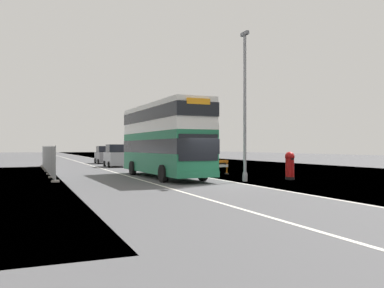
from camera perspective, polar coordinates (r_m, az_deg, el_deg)
name	(u,v)px	position (r m, az deg, el deg)	size (l,w,h in m)	color
ground	(224,186)	(21.31, 4.67, -5.98)	(140.00, 280.00, 0.10)	#4C4C4F
double_decker_bus	(164,139)	(26.32, -4.09, 0.74)	(3.01, 11.05, 4.79)	#1E6B47
lamppost_foreground	(245,111)	(23.59, 7.58, 4.77)	(0.29, 0.70, 8.77)	gray
red_pillar_postbox	(290,164)	(25.16, 13.83, -2.85)	(0.59, 0.59, 1.72)	black
roadworks_barrier	(217,166)	(29.14, 3.62, -3.11)	(1.70, 0.61, 1.05)	orange
construction_site_fence	(47,159)	(34.19, -20.03, -2.09)	(0.44, 20.60, 2.10)	#A8AAAD
car_oncoming_near	(116,156)	(40.94, -10.87, -1.76)	(2.01, 3.82, 2.26)	gray
car_receding_mid	(105,155)	(49.74, -12.42, -1.59)	(2.04, 3.86, 2.13)	slate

